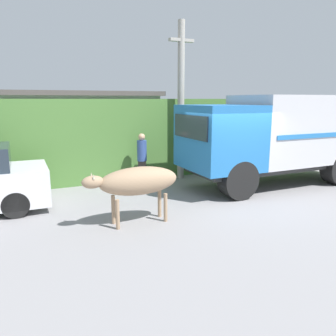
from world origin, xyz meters
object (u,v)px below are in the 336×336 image
at_px(cargo_truck, 280,134).
at_px(pedestrian_on_hill, 142,156).
at_px(utility_pole, 181,99).
at_px(brown_cow, 137,182).

relative_size(cargo_truck, pedestrian_on_hill, 3.84).
bearing_deg(cargo_truck, pedestrian_on_hill, 154.65).
bearing_deg(utility_pole, brown_cow, -128.80).
height_order(pedestrian_on_hill, utility_pole, utility_pole).
relative_size(brown_cow, pedestrian_on_hill, 1.29).
xyz_separation_m(cargo_truck, utility_pole, (-2.68, 2.15, 1.14)).
distance_m(cargo_truck, utility_pole, 3.62).
distance_m(pedestrian_on_hill, utility_pole, 2.49).
distance_m(cargo_truck, brown_cow, 5.88).
xyz_separation_m(cargo_truck, pedestrian_on_hill, (-4.27, 1.92, -0.76)).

